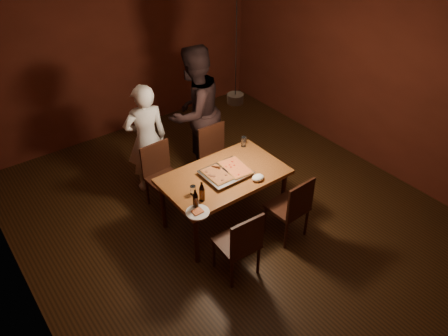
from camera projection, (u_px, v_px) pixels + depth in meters
room_shell at (235, 126)px, 4.93m from camera, size 6.00×6.00×6.00m
dining_table at (224, 180)px, 5.32m from camera, size 1.50×0.90×0.75m
chair_far_left at (161, 170)px, 5.72m from camera, size 0.44×0.44×0.49m
chair_far_right at (216, 151)px, 6.09m from camera, size 0.43×0.43×0.49m
chair_near_left at (241, 240)px, 4.67m from camera, size 0.44×0.44×0.49m
chair_near_right at (293, 204)px, 5.16m from camera, size 0.44×0.44×0.49m
pizza_tray at (226, 173)px, 5.26m from camera, size 0.58×0.49×0.05m
pizza_meat at (217, 174)px, 5.18m from camera, size 0.24×0.38×0.02m
pizza_cheese at (235, 167)px, 5.30m from camera, size 0.30×0.44×0.02m
spatula at (225, 170)px, 5.24m from camera, size 0.18×0.26×0.04m
beer_bottle_a at (195, 199)px, 4.72m from camera, size 0.06×0.06×0.24m
beer_bottle_b at (202, 191)px, 4.81m from camera, size 0.06×0.06×0.25m
water_glass_left at (193, 190)px, 4.95m from camera, size 0.07×0.07×0.11m
water_glass_right at (244, 142)px, 5.76m from camera, size 0.07×0.07×0.14m
plate_slice at (198, 212)px, 4.70m from camera, size 0.26×0.26×0.03m
napkin at (258, 178)px, 5.17m from camera, size 0.16×0.12×0.07m
diner_white at (146, 139)px, 5.85m from camera, size 0.64×0.49×1.59m
diner_dark at (195, 112)px, 6.14m from camera, size 1.08×0.94×1.91m
pendant_lamp at (235, 98)px, 4.72m from camera, size 0.18×0.18×1.10m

